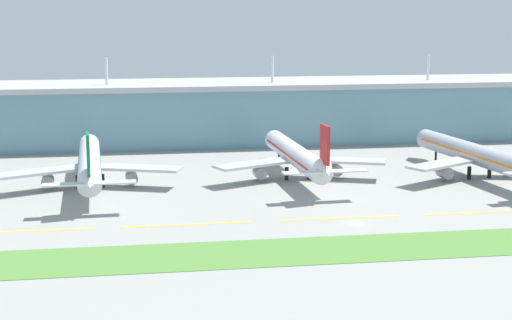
# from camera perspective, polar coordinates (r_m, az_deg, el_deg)

# --- Properties ---
(ground_plane) EXTENTS (600.00, 600.00, 0.00)m
(ground_plane) POSITION_cam_1_polar(r_m,az_deg,el_deg) (179.26, 7.12, -4.45)
(ground_plane) COLOR gray
(terminal_building) EXTENTS (288.00, 34.00, 30.44)m
(terminal_building) POSITION_cam_1_polar(r_m,az_deg,el_deg) (284.46, 0.96, 3.51)
(terminal_building) COLOR #6693A8
(terminal_building) RESTS_ON ground
(airliner_near_middle) EXTENTS (48.75, 69.51, 18.90)m
(airliner_near_middle) POSITION_cam_1_polar(r_m,az_deg,el_deg) (216.51, -11.71, -0.21)
(airliner_near_middle) COLOR silver
(airliner_near_middle) RESTS_ON ground
(airliner_center) EXTENTS (48.75, 63.86, 18.90)m
(airliner_center) POSITION_cam_1_polar(r_m,az_deg,el_deg) (222.67, 2.91, 0.30)
(airliner_center) COLOR white
(airliner_center) RESTS_ON ground
(airliner_far_middle) EXTENTS (48.35, 67.04, 18.90)m
(airliner_far_middle) POSITION_cam_1_polar(r_m,az_deg,el_deg) (231.93, 15.39, 0.35)
(airliner_far_middle) COLOR #ADB2BC
(airliner_far_middle) RESTS_ON ground
(taxiway_stripe_west) EXTENTS (28.00, 0.70, 0.04)m
(taxiway_stripe_west) POSITION_cam_1_polar(r_m,az_deg,el_deg) (178.18, -15.91, -4.88)
(taxiway_stripe_west) COLOR yellow
(taxiway_stripe_west) RESTS_ON ground
(taxiway_stripe_mid_west) EXTENTS (28.00, 0.70, 0.04)m
(taxiway_stripe_mid_west) POSITION_cam_1_polar(r_m,az_deg,el_deg) (177.15, -4.89, -4.59)
(taxiway_stripe_mid_west) COLOR yellow
(taxiway_stripe_mid_west) RESTS_ON ground
(taxiway_stripe_centre) EXTENTS (28.00, 0.70, 0.04)m
(taxiway_stripe_centre) POSITION_cam_1_polar(r_m,az_deg,el_deg) (182.57, 5.84, -4.14)
(taxiway_stripe_centre) COLOR yellow
(taxiway_stripe_centre) RESTS_ON ground
(taxiway_stripe_mid_east) EXTENTS (28.00, 0.70, 0.04)m
(taxiway_stripe_mid_east) POSITION_cam_1_polar(r_m,az_deg,el_deg) (193.88, 15.62, -3.61)
(taxiway_stripe_mid_east) COLOR yellow
(taxiway_stripe_mid_east) RESTS_ON ground
(grass_verge) EXTENTS (300.00, 18.00, 0.10)m
(grass_verge) POSITION_cam_1_polar(r_m,az_deg,el_deg) (162.24, 8.93, -6.11)
(grass_verge) COLOR #518438
(grass_verge) RESTS_ON ground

